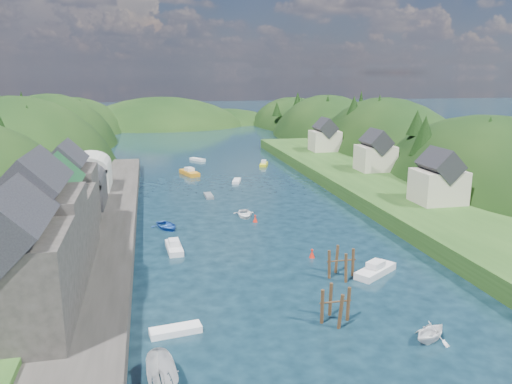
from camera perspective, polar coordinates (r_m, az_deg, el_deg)
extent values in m
plane|color=black|center=(97.87, -2.72, 0.66)|extent=(600.00, 600.00, 0.00)
ellipsoid|color=black|center=(126.53, -25.24, -1.93)|extent=(44.00, 75.56, 52.00)
ellipsoid|color=black|center=(167.53, -22.11, 2.12)|extent=(44.00, 75.56, 48.19)
ellipsoid|color=black|center=(208.22, -20.27, 4.77)|extent=(44.00, 75.56, 39.00)
ellipsoid|color=black|center=(101.69, 25.19, -4.70)|extent=(36.00, 75.56, 44.49)
ellipsoid|color=black|center=(137.02, 14.39, 0.36)|extent=(36.00, 75.56, 48.00)
ellipsoid|color=black|center=(175.60, 8.19, 3.67)|extent=(36.00, 75.56, 44.49)
ellipsoid|color=black|center=(214.79, 4.32, 5.95)|extent=(36.00, 75.56, 36.00)
ellipsoid|color=black|center=(216.56, -10.62, 4.83)|extent=(80.00, 60.00, 44.00)
ellipsoid|color=black|center=(229.15, -3.65, 4.99)|extent=(70.00, 56.00, 36.00)
cone|color=black|center=(111.10, -24.60, 7.58)|extent=(4.73, 4.73, 5.68)
cone|color=black|center=(123.85, -25.10, 8.52)|extent=(4.34, 4.34, 8.18)
cone|color=black|center=(127.70, -23.17, 6.39)|extent=(5.28, 5.28, 4.98)
cone|color=black|center=(145.44, -23.66, 8.55)|extent=(4.77, 4.77, 5.95)
cone|color=black|center=(147.46, -20.32, 7.47)|extent=(4.07, 4.07, 4.77)
cone|color=black|center=(165.61, -20.34, 8.57)|extent=(4.56, 4.56, 8.38)
cone|color=black|center=(171.92, -21.33, 8.02)|extent=(4.75, 4.75, 5.44)
cone|color=black|center=(181.88, -19.39, 8.80)|extent=(4.27, 4.27, 7.78)
cone|color=black|center=(93.96, 25.07, 5.80)|extent=(5.03, 5.03, 6.76)
cone|color=black|center=(98.50, 18.73, 6.16)|extent=(5.29, 5.29, 7.46)
cone|color=black|center=(105.84, 17.92, 7.59)|extent=(4.07, 4.07, 5.07)
cone|color=black|center=(118.29, 16.38, 6.47)|extent=(3.40, 3.40, 6.22)
cone|color=black|center=(130.63, 13.88, 8.73)|extent=(4.94, 4.94, 9.46)
cone|color=black|center=(134.76, 11.12, 9.30)|extent=(5.25, 5.25, 6.83)
cone|color=black|center=(146.34, 11.89, 9.66)|extent=(3.36, 3.36, 8.44)
cone|color=black|center=(162.61, 8.18, 9.56)|extent=(4.57, 4.57, 7.61)
cone|color=black|center=(171.69, 7.70, 9.06)|extent=(3.59, 3.59, 5.78)
cone|color=black|center=(183.24, 4.78, 10.34)|extent=(4.14, 4.14, 6.43)
cone|color=black|center=(191.81, 2.40, 9.46)|extent=(3.83, 3.83, 5.28)
cube|color=#2D2B28|center=(67.93, -18.76, -5.00)|extent=(12.00, 110.00, 2.00)
cube|color=#234719|center=(69.07, -24.57, -5.00)|extent=(12.00, 110.00, 2.50)
cube|color=#2D2B28|center=(42.54, -25.75, -9.58)|extent=(8.00, 9.00, 8.00)
cube|color=black|center=(40.97, -26.46, -3.16)|extent=(5.88, 9.36, 5.88)
cube|color=#2D2B28|center=(50.62, -23.53, -5.15)|extent=(8.00, 9.00, 9.00)
cube|color=black|center=(49.25, -24.12, 0.89)|extent=(5.88, 9.36, 5.88)
cube|color=#2D2B28|center=(59.36, -21.83, -3.35)|extent=(8.00, 9.00, 7.00)
cube|color=#1E592D|center=(58.30, -22.21, 0.86)|extent=(5.88, 9.36, 5.88)
cube|color=#2D2B28|center=(67.82, -20.67, -0.79)|extent=(7.00, 8.00, 8.00)
cube|color=black|center=(66.86, -21.01, 3.24)|extent=(5.15, 8.32, 5.15)
cube|color=#2D2D30|center=(79.83, -19.36, -0.10)|extent=(7.00, 9.00, 4.00)
cylinder|color=#2D2D30|center=(79.41, -19.48, 1.30)|extent=(7.00, 9.00, 7.00)
cube|color=#B2B2A8|center=(91.48, -18.49, 1.62)|extent=(7.00, 9.00, 4.00)
cylinder|color=#B2B2A8|center=(91.12, -18.59, 2.85)|extent=(7.00, 9.00, 7.00)
cube|color=#234719|center=(95.65, 13.24, 0.74)|extent=(16.00, 120.00, 2.40)
cube|color=beige|center=(80.45, 20.11, 0.60)|extent=(7.00, 6.00, 5.00)
cube|color=black|center=(79.82, 20.30, 2.93)|extent=(5.15, 6.24, 5.15)
cube|color=beige|center=(103.74, 13.47, 3.79)|extent=(7.00, 6.00, 5.00)
cube|color=black|center=(103.26, 13.57, 5.62)|extent=(5.15, 6.24, 5.15)
cube|color=beige|center=(127.98, 7.87, 5.81)|extent=(7.00, 6.00, 5.00)
cube|color=black|center=(127.59, 7.92, 7.30)|extent=(5.15, 6.24, 5.15)
cylinder|color=#382314|center=(46.42, 10.48, -12.79)|extent=(0.32, 0.32, 3.84)
cylinder|color=#382314|center=(47.01, 8.49, -12.36)|extent=(0.32, 0.32, 3.84)
cylinder|color=#382314|center=(45.59, 7.56, -13.18)|extent=(0.32, 0.32, 3.84)
cylinder|color=#382314|center=(44.98, 9.61, -13.65)|extent=(0.32, 0.32, 3.84)
cylinder|color=#382314|center=(45.72, 9.07, -12.29)|extent=(2.94, 0.16, 0.16)
cylinder|color=#382314|center=(55.91, 11.01, -8.18)|extent=(0.32, 0.32, 3.78)
cylinder|color=#382314|center=(56.58, 9.19, -7.84)|extent=(0.32, 0.32, 3.78)
cylinder|color=#382314|center=(54.94, 8.37, -8.47)|extent=(0.32, 0.32, 3.78)
cylinder|color=#382314|center=(54.25, 10.23, -8.84)|extent=(0.32, 0.32, 3.78)
cylinder|color=#382314|center=(55.19, 9.72, -7.73)|extent=(3.26, 0.16, 0.16)
cone|color=red|center=(60.82, 6.42, -7.05)|extent=(0.70, 0.70, 0.90)
sphere|color=red|center=(60.65, 6.43, -6.61)|extent=(0.30, 0.30, 0.30)
cone|color=red|center=(74.42, -0.10, -3.11)|extent=(0.70, 0.70, 0.90)
sphere|color=red|center=(74.28, -0.10, -2.74)|extent=(0.30, 0.30, 0.30)
imported|color=silver|center=(37.74, -10.61, -20.14)|extent=(2.63, 5.80, 2.17)
cube|color=silver|center=(127.26, -6.69, 3.70)|extent=(3.82, 4.57, 0.63)
cube|color=white|center=(44.67, -9.17, -15.35)|extent=(4.54, 2.06, 0.61)
cube|color=orange|center=(109.63, -7.61, 2.17)|extent=(4.15, 6.93, 0.92)
cube|color=silver|center=(109.47, -7.62, 2.61)|extent=(2.17, 2.67, 0.70)
cube|color=silver|center=(63.61, -9.33, -6.33)|extent=(2.09, 5.36, 0.74)
cube|color=silver|center=(63.36, -9.35, -5.69)|extent=(1.34, 1.92, 0.70)
cube|color=slate|center=(89.55, -5.43, -0.44)|extent=(1.42, 3.95, 0.55)
imported|color=#1C469C|center=(72.58, -10.16, -3.84)|extent=(5.04, 5.79, 1.00)
imported|color=white|center=(45.23, 19.33, -14.82)|extent=(4.77, 4.56, 1.95)
cube|color=yellow|center=(119.70, 0.89, 3.18)|extent=(2.99, 4.86, 0.65)
cube|color=silver|center=(119.58, 0.89, 3.51)|extent=(1.55, 1.88, 0.70)
cube|color=silver|center=(57.24, 13.47, -8.79)|extent=(5.87, 4.84, 0.81)
cube|color=silver|center=(56.95, 13.52, -8.05)|extent=(2.43, 2.25, 0.70)
imported|color=white|center=(77.49, -1.32, -2.53)|extent=(3.71, 4.90, 0.95)
cube|color=silver|center=(101.44, -2.23, 1.27)|extent=(2.50, 4.38, 0.58)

